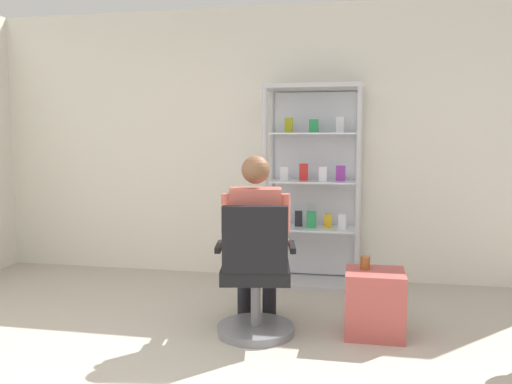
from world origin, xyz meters
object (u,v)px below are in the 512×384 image
Objects in this scene: display_cabinet_main at (313,185)px; storage_crate at (374,303)px; office_chair at (255,283)px; seated_shopkeeper at (256,234)px; tea_glass at (365,263)px.

storage_crate is (0.55, -1.27, -0.73)m from display_cabinet_main.
office_chair is 0.74× the size of seated_shopkeeper.
display_cabinet_main is 1.47× the size of seated_shopkeeper.
office_chair is 2.05× the size of storage_crate.
office_chair is 0.81m from tea_glass.
display_cabinet_main is 1.36m from seated_shopkeeper.
seated_shopkeeper is 0.82m from tea_glass.
seated_shopkeeper reaches higher than storage_crate.
storage_crate is at bearing -66.52° from display_cabinet_main.
tea_glass is at bearing -68.62° from display_cabinet_main.
tea_glass is (0.79, 0.08, -0.20)m from seated_shopkeeper.
display_cabinet_main is 1.39m from tea_glass.
display_cabinet_main is at bearing 76.72° from seated_shopkeeper.
seated_shopkeeper is at bearing -103.28° from display_cabinet_main.
display_cabinet_main is at bearing 113.48° from storage_crate.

